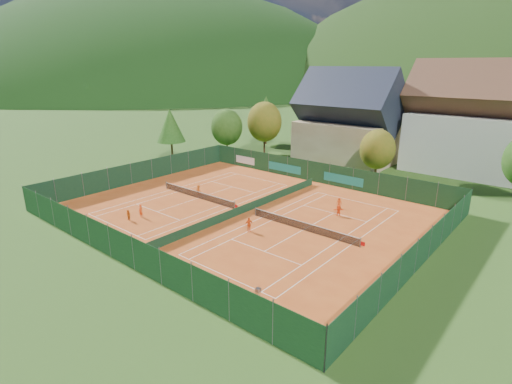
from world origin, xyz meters
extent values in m
plane|color=#274B17|center=(0.00, 0.00, -0.02)|extent=(600.00, 600.00, 0.00)
cube|color=#AE4719|center=(0.00, 0.00, 0.01)|extent=(40.00, 32.00, 0.01)
cube|color=white|center=(-8.00, 11.88, 0.01)|extent=(10.97, 0.06, 0.00)
cube|color=white|center=(-8.00, -11.88, 0.01)|extent=(10.97, 0.06, 0.00)
cube|color=white|center=(-13.48, 0.00, 0.01)|extent=(0.06, 23.77, 0.00)
cube|color=white|center=(-2.51, 0.00, 0.01)|extent=(0.06, 23.77, 0.00)
cube|color=white|center=(-12.12, 0.00, 0.01)|extent=(0.06, 23.77, 0.00)
cube|color=white|center=(-3.88, 0.00, 0.01)|extent=(0.06, 23.77, 0.00)
cube|color=white|center=(-8.00, 6.40, 0.01)|extent=(8.23, 0.06, 0.00)
cube|color=white|center=(-8.00, -6.40, 0.01)|extent=(8.23, 0.06, 0.00)
cube|color=white|center=(-8.00, 0.00, 0.01)|extent=(0.06, 12.80, 0.00)
cube|color=white|center=(8.00, 11.88, 0.01)|extent=(10.97, 0.06, 0.00)
cube|color=white|center=(8.00, -11.88, 0.01)|extent=(10.97, 0.06, 0.00)
cube|color=white|center=(2.51, 0.00, 0.01)|extent=(0.06, 23.77, 0.00)
cube|color=white|center=(13.48, 0.00, 0.01)|extent=(0.06, 23.77, 0.00)
cube|color=white|center=(3.88, 0.00, 0.01)|extent=(0.06, 23.77, 0.00)
cube|color=white|center=(12.12, 0.00, 0.01)|extent=(0.06, 23.77, 0.00)
cube|color=white|center=(8.00, 6.40, 0.01)|extent=(8.23, 0.06, 0.00)
cube|color=white|center=(8.00, -6.40, 0.01)|extent=(8.23, 0.06, 0.00)
cube|color=white|center=(8.00, 0.00, 0.01)|extent=(0.06, 12.80, 0.00)
cylinder|color=#59595B|center=(-14.40, 0.00, 0.51)|extent=(0.10, 0.10, 1.02)
cylinder|color=#59595B|center=(-1.60, 0.00, 0.51)|extent=(0.10, 0.10, 1.02)
cube|color=black|center=(-8.00, 0.00, 0.46)|extent=(12.80, 0.02, 0.86)
cube|color=white|center=(-8.00, 0.00, 0.89)|extent=(12.80, 0.04, 0.06)
cube|color=red|center=(-1.35, 0.00, 0.45)|extent=(0.40, 0.04, 0.40)
cylinder|color=#59595B|center=(1.60, 0.00, 0.51)|extent=(0.10, 0.10, 1.02)
cylinder|color=#59595B|center=(14.40, 0.00, 0.51)|extent=(0.10, 0.10, 1.02)
cube|color=black|center=(8.00, 0.00, 0.46)|extent=(12.80, 0.02, 0.86)
cube|color=white|center=(8.00, 0.00, 0.89)|extent=(12.80, 0.04, 0.06)
cube|color=red|center=(14.65, 0.00, 0.45)|extent=(0.40, 0.04, 0.40)
cube|color=#143721|center=(0.00, 0.00, 0.50)|extent=(0.03, 28.80, 1.00)
cube|color=#153B20|center=(0.00, 16.00, 1.50)|extent=(40.00, 0.04, 3.00)
cube|color=teal|center=(-6.00, 15.94, 1.20)|extent=(6.00, 0.03, 1.20)
cube|color=teal|center=(4.00, 15.94, 1.20)|extent=(6.00, 0.03, 1.20)
cube|color=silver|center=(-14.00, 15.94, 1.20)|extent=(4.00, 0.03, 1.20)
cube|color=#14381A|center=(0.00, -16.00, 1.50)|extent=(40.00, 0.04, 3.00)
cube|color=#13341F|center=(-20.00, 0.00, 1.50)|extent=(0.04, 32.00, 3.00)
cube|color=#14381D|center=(20.00, 0.00, 1.50)|extent=(0.04, 32.00, 3.00)
cube|color=#B21414|center=(19.94, -4.00, 1.20)|extent=(0.03, 3.00, 1.20)
cube|color=#B21414|center=(19.94, 6.00, 1.20)|extent=(0.03, 3.00, 1.20)
cube|color=#CCB690|center=(-3.00, 30.00, 3.50)|extent=(15.00, 12.00, 7.00)
cube|color=#1E2333|center=(-3.00, 30.00, 10.00)|extent=(16.20, 12.00, 12.00)
cube|color=silver|center=(16.00, 36.00, 4.50)|extent=(20.00, 11.00, 9.00)
cube|color=brown|center=(16.00, 36.00, 11.75)|extent=(21.60, 11.00, 11.00)
cylinder|color=#4A2F1A|center=(-22.00, 20.00, 1.40)|extent=(0.36, 0.36, 2.80)
ellipsoid|color=#295117|center=(-22.00, 20.00, 5.40)|extent=(5.72, 5.72, 6.58)
cylinder|color=#422617|center=(-18.00, 26.00, 1.57)|extent=(0.36, 0.36, 3.15)
ellipsoid|color=olive|center=(-18.00, 26.00, 6.07)|extent=(6.44, 6.44, 7.40)
cylinder|color=#422717|center=(-24.00, 34.00, 1.75)|extent=(0.36, 0.36, 3.50)
cone|color=#275117|center=(-24.00, 34.00, 6.75)|extent=(5.60, 5.60, 6.50)
cylinder|color=#422617|center=(6.00, 22.00, 1.22)|extent=(0.36, 0.36, 2.45)
ellipsoid|color=olive|center=(6.00, 22.00, 4.72)|extent=(5.01, 5.01, 5.76)
cylinder|color=#4B2C1B|center=(-28.00, 12.00, 1.57)|extent=(0.36, 0.36, 3.15)
cone|color=#245317|center=(-28.00, 12.00, 6.07)|extent=(5.04, 5.04, 5.85)
ellipsoid|color=black|center=(-220.00, 160.00, -35.70)|extent=(340.00, 340.00, 204.00)
cylinder|color=slate|center=(12.17, -12.65, 0.40)|extent=(0.02, 0.02, 0.80)
cylinder|color=slate|center=(12.47, -12.65, 0.40)|extent=(0.02, 0.02, 0.80)
cylinder|color=slate|center=(12.17, -12.35, 0.40)|extent=(0.02, 0.02, 0.80)
cylinder|color=slate|center=(12.47, -12.35, 0.40)|extent=(0.02, 0.02, 0.80)
cube|color=slate|center=(12.32, -12.50, 0.55)|extent=(0.34, 0.34, 0.30)
ellipsoid|color=#CCD833|center=(12.32, -12.50, 0.58)|extent=(0.28, 0.28, 0.16)
sphere|color=#CCD833|center=(-6.18, -7.06, 0.03)|extent=(0.07, 0.07, 0.07)
sphere|color=#CCD833|center=(3.68, -7.83, 0.03)|extent=(0.07, 0.07, 0.07)
sphere|color=#CCD833|center=(-0.27, 6.45, 0.03)|extent=(0.07, 0.07, 0.07)
imported|color=#FD4F16|center=(-7.99, -8.56, 0.74)|extent=(0.55, 0.38, 1.48)
imported|color=#D45F12|center=(-8.14, -10.07, 0.63)|extent=(0.65, 0.53, 1.25)
imported|color=#CD5212|center=(-9.01, 1.02, 0.66)|extent=(0.90, 0.57, 1.32)
imported|color=#E75014|center=(3.94, -3.85, 0.77)|extent=(0.76, 0.98, 1.55)
imported|color=#D24312|center=(7.62, 8.29, 0.66)|extent=(0.73, 0.57, 1.32)
imported|color=#FF5116|center=(8.81, 6.00, 0.65)|extent=(1.15, 1.10, 1.30)
camera|label=1|loc=(28.69, -32.34, 16.46)|focal=28.00mm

